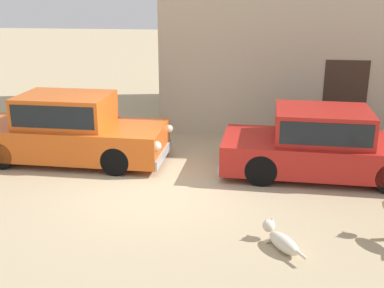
{
  "coord_description": "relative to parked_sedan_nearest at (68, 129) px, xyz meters",
  "views": [
    {
      "loc": [
        1.92,
        -8.58,
        3.77
      ],
      "look_at": [
        0.76,
        0.2,
        0.9
      ],
      "focal_mm": 44.41,
      "sensor_mm": 36.0,
      "label": 1
    }
  ],
  "objects": [
    {
      "name": "parked_sedan_second",
      "position": [
        5.65,
        -0.16,
        -0.05
      ],
      "size": [
        4.38,
        1.94,
        1.44
      ],
      "rotation": [
        0.0,
        0.0,
        -0.03
      ],
      "color": "#AD1E19",
      "rests_on": "ground_plane"
    },
    {
      "name": "ground_plane",
      "position": [
        2.26,
        -1.38,
        -0.76
      ],
      "size": [
        80.0,
        80.0,
        0.0
      ],
      "primitive_type": "plane",
      "color": "tan"
    },
    {
      "name": "parked_sedan_nearest",
      "position": [
        0.0,
        0.0,
        0.0
      ],
      "size": [
        4.56,
        1.76,
        1.55
      ],
      "rotation": [
        0.0,
        0.0,
        -0.02
      ],
      "color": "#D15619",
      "rests_on": "ground_plane"
    },
    {
      "name": "stray_dog_spotted",
      "position": [
        4.67,
        -3.39,
        -0.62
      ],
      "size": [
        0.68,
        0.95,
        0.36
      ],
      "rotation": [
        0.0,
        0.0,
        2.16
      ],
      "color": "beige",
      "rests_on": "ground_plane"
    }
  ]
}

